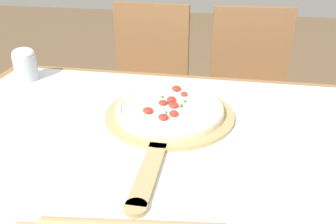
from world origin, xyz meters
TOP-DOWN VIEW (x-y plane):
  - dining_table at (0.00, 0.00)m, footprint 1.39×0.98m
  - towel_cloth at (0.00, 0.00)m, footprint 1.31×0.90m
  - pizza_peel at (0.02, 0.11)m, footprint 0.39×0.62m
  - pizza at (0.02, 0.14)m, footprint 0.32×0.32m
  - chair_left at (-0.21, 0.85)m, footprint 0.41×0.41m
  - chair_right at (0.29, 0.85)m, footprint 0.43×0.43m
  - flour_cup at (-0.56, 0.33)m, footprint 0.08×0.08m

SIDE VIEW (x-z plane):
  - chair_left at x=-0.21m, z-range 0.07..0.98m
  - chair_right at x=0.29m, z-range 0.07..0.98m
  - dining_table at x=0.00m, z-range 0.27..0.99m
  - towel_cloth at x=0.00m, z-range 0.72..0.73m
  - pizza_peel at x=0.02m, z-range 0.73..0.74m
  - pizza at x=0.02m, z-range 0.74..0.77m
  - flour_cup at x=-0.56m, z-range 0.73..0.85m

